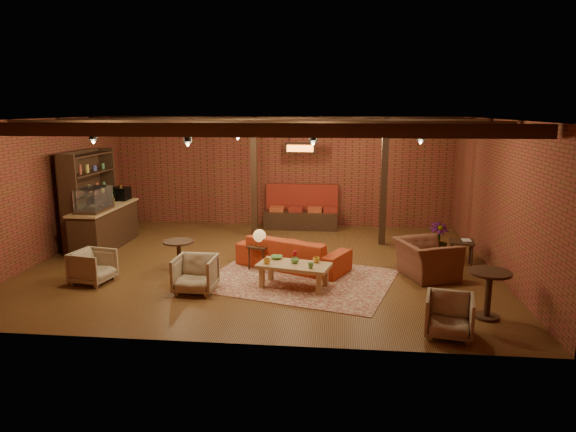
# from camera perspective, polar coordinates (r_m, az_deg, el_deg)

# --- Properties ---
(floor) EXTENTS (10.00, 10.00, 0.00)m
(floor) POSITION_cam_1_polar(r_m,az_deg,el_deg) (11.59, -2.89, -5.31)
(floor) COLOR #371F0D
(floor) RESTS_ON ground
(ceiling) EXTENTS (10.00, 8.00, 0.02)m
(ceiling) POSITION_cam_1_polar(r_m,az_deg,el_deg) (11.07, -3.06, 10.72)
(ceiling) COLOR black
(ceiling) RESTS_ON wall_back
(wall_back) EXTENTS (10.00, 0.02, 3.20)m
(wall_back) POSITION_cam_1_polar(r_m,az_deg,el_deg) (15.14, -0.66, 4.98)
(wall_back) COLOR brown
(wall_back) RESTS_ON ground
(wall_front) EXTENTS (10.00, 0.02, 3.20)m
(wall_front) POSITION_cam_1_polar(r_m,az_deg,el_deg) (7.37, -7.73, -2.52)
(wall_front) COLOR brown
(wall_front) RESTS_ON ground
(wall_left) EXTENTS (0.02, 8.00, 3.20)m
(wall_left) POSITION_cam_1_polar(r_m,az_deg,el_deg) (12.96, -25.41, 2.65)
(wall_left) COLOR brown
(wall_left) RESTS_ON ground
(wall_right) EXTENTS (0.02, 8.00, 3.20)m
(wall_right) POSITION_cam_1_polar(r_m,az_deg,el_deg) (11.57, 22.33, 1.93)
(wall_right) COLOR brown
(wall_right) RESTS_ON ground
(ceiling_beams) EXTENTS (9.80, 6.40, 0.22)m
(ceiling_beams) POSITION_cam_1_polar(r_m,az_deg,el_deg) (11.07, -3.06, 10.10)
(ceiling_beams) COLOR black
(ceiling_beams) RESTS_ON ceiling
(ceiling_pipe) EXTENTS (9.60, 0.12, 0.12)m
(ceiling_pipe) POSITION_cam_1_polar(r_m,az_deg,el_deg) (12.67, -1.92, 9.29)
(ceiling_pipe) COLOR black
(ceiling_pipe) RESTS_ON ceiling
(post_left) EXTENTS (0.16, 0.16, 3.20)m
(post_left) POSITION_cam_1_polar(r_m,az_deg,el_deg) (13.85, -3.79, 4.30)
(post_left) COLOR black
(post_left) RESTS_ON ground
(post_right) EXTENTS (0.16, 0.16, 3.20)m
(post_right) POSITION_cam_1_polar(r_m,az_deg,el_deg) (13.11, 10.61, 3.70)
(post_right) COLOR black
(post_right) RESTS_ON ground
(service_counter) EXTENTS (0.80, 2.50, 1.60)m
(service_counter) POSITION_cam_1_polar(r_m,az_deg,el_deg) (13.53, -19.68, 0.01)
(service_counter) COLOR black
(service_counter) RESTS_ON ground
(plant_counter) EXTENTS (0.35, 0.39, 0.30)m
(plant_counter) POSITION_cam_1_polar(r_m,az_deg,el_deg) (13.59, -19.07, 1.91)
(plant_counter) COLOR #337F33
(plant_counter) RESTS_ON service_counter
(shelving_hutch) EXTENTS (0.52, 2.00, 2.40)m
(shelving_hutch) POSITION_cam_1_polar(r_m,az_deg,el_deg) (13.72, -21.13, 1.77)
(shelving_hutch) COLOR black
(shelving_hutch) RESTS_ON ground
(banquette) EXTENTS (2.10, 0.70, 1.00)m
(banquette) POSITION_cam_1_polar(r_m,az_deg,el_deg) (14.82, 1.46, 0.51)
(banquette) COLOR maroon
(banquette) RESTS_ON ground
(service_sign) EXTENTS (0.86, 0.06, 0.30)m
(service_sign) POSITION_cam_1_polar(r_m,az_deg,el_deg) (14.12, 1.36, 7.53)
(service_sign) COLOR orange
(service_sign) RESTS_ON ceiling
(ceiling_spotlights) EXTENTS (6.40, 4.40, 0.28)m
(ceiling_spotlights) POSITION_cam_1_polar(r_m,az_deg,el_deg) (11.08, -3.04, 8.97)
(ceiling_spotlights) COLOR black
(ceiling_spotlights) RESTS_ON ceiling
(rug) EXTENTS (4.24, 3.65, 0.01)m
(rug) POSITION_cam_1_polar(r_m,az_deg,el_deg) (10.52, 1.19, -7.06)
(rug) COLOR maroon
(rug) RESTS_ON floor
(sofa) EXTENTS (2.59, 1.87, 0.70)m
(sofa) POSITION_cam_1_polar(r_m,az_deg,el_deg) (11.18, 0.55, -4.04)
(sofa) COLOR #A83317
(sofa) RESTS_ON floor
(coffee_table) EXTENTS (1.50, 0.98, 0.72)m
(coffee_table) POSITION_cam_1_polar(r_m,az_deg,el_deg) (9.98, 0.61, -5.62)
(coffee_table) COLOR #9A7848
(coffee_table) RESTS_ON floor
(side_table_lamp) EXTENTS (0.53, 0.53, 0.88)m
(side_table_lamp) POSITION_cam_1_polar(r_m,az_deg,el_deg) (11.06, -3.18, -2.55)
(side_table_lamp) COLOR black
(side_table_lamp) RESTS_ON floor
(round_table_left) EXTENTS (0.66, 0.66, 0.68)m
(round_table_left) POSITION_cam_1_polar(r_m,az_deg,el_deg) (11.12, -12.03, -3.81)
(round_table_left) COLOR black
(round_table_left) RESTS_ON floor
(armchair_a) EXTENTS (0.79, 0.82, 0.73)m
(armchair_a) POSITION_cam_1_polar(r_m,az_deg,el_deg) (10.97, -20.87, -5.11)
(armchair_a) COLOR #BEB193
(armchair_a) RESTS_ON floor
(armchair_b) EXTENTS (0.76, 0.71, 0.77)m
(armchair_b) POSITION_cam_1_polar(r_m,az_deg,el_deg) (9.90, -10.25, -6.17)
(armchair_b) COLOR #BEB193
(armchair_b) RESTS_ON floor
(armchair_right) EXTENTS (1.13, 1.38, 1.04)m
(armchair_right) POSITION_cam_1_polar(r_m,az_deg,el_deg) (10.90, 15.15, -3.99)
(armchair_right) COLOR brown
(armchair_right) RESTS_ON floor
(side_table_book) EXTENTS (0.58, 0.58, 0.59)m
(side_table_book) POSITION_cam_1_polar(r_m,az_deg,el_deg) (11.91, 18.76, -2.82)
(side_table_book) COLOR black
(side_table_book) RESTS_ON floor
(round_table_right) EXTENTS (0.69, 0.69, 0.81)m
(round_table_right) POSITION_cam_1_polar(r_m,az_deg,el_deg) (9.14, 21.41, -7.34)
(round_table_right) COLOR black
(round_table_right) RESTS_ON floor
(armchair_far) EXTENTS (0.81, 0.78, 0.72)m
(armchair_far) POSITION_cam_1_polar(r_m,az_deg,el_deg) (8.31, 17.49, -10.32)
(armchair_far) COLOR #BEB193
(armchair_far) RESTS_ON floor
(plant_tall) EXTENTS (1.70, 1.70, 2.45)m
(plant_tall) POSITION_cam_1_polar(r_m,az_deg,el_deg) (12.31, 16.54, 1.12)
(plant_tall) COLOR #4C7F4C
(plant_tall) RESTS_ON floor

